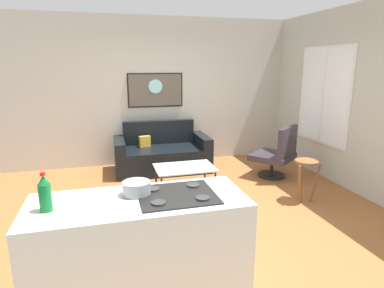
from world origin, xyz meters
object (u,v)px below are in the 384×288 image
(couch, at_px, (162,154))
(coffee_table, at_px, (185,169))
(wall_painting, at_px, (155,90))
(soda_bottle, at_px, (45,194))
(mixing_bowl, at_px, (136,188))
(armchair, at_px, (277,154))
(bar_stool, at_px, (306,169))

(couch, distance_m, coffee_table, 1.18)
(couch, distance_m, wall_painting, 1.26)
(soda_bottle, bearing_deg, couch, 67.80)
(couch, xyz_separation_m, soda_bottle, (-1.41, -3.46, 0.75))
(mixing_bowl, bearing_deg, wall_painting, 78.77)
(couch, relative_size, wall_painting, 1.61)
(wall_painting, bearing_deg, mixing_bowl, -101.23)
(wall_painting, bearing_deg, armchair, -38.33)
(coffee_table, bearing_deg, mixing_bowl, -113.10)
(mixing_bowl, xyz_separation_m, wall_painting, (0.77, 3.86, 0.47))
(bar_stool, relative_size, mixing_bowl, 2.74)
(couch, relative_size, bar_stool, 2.80)
(armchair, xyz_separation_m, mixing_bowl, (-2.62, -2.39, 0.55))
(couch, relative_size, coffee_table, 1.90)
(bar_stool, xyz_separation_m, soda_bottle, (-3.14, -1.50, 0.57))
(armchair, bearing_deg, couch, 153.04)
(couch, height_order, bar_stool, couch)
(couch, bearing_deg, mixing_bowl, -103.03)
(armchair, relative_size, wall_painting, 0.86)
(armchair, distance_m, bar_stool, 1.03)
(bar_stool, bearing_deg, wall_painting, 124.80)
(coffee_table, xyz_separation_m, bar_stool, (1.57, -0.80, 0.11))
(mixing_bowl, bearing_deg, coffee_table, 66.90)
(bar_stool, distance_m, mixing_bowl, 2.89)
(soda_bottle, bearing_deg, wall_painting, 70.55)
(coffee_table, relative_size, soda_bottle, 3.14)
(wall_painting, bearing_deg, soda_bottle, -109.45)
(couch, height_order, armchair, armchair)
(bar_stool, bearing_deg, coffee_table, 153.07)
(couch, relative_size, mixing_bowl, 7.67)
(armchair, xyz_separation_m, bar_stool, (-0.13, -1.02, 0.06))
(armchair, bearing_deg, bar_stool, -97.04)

